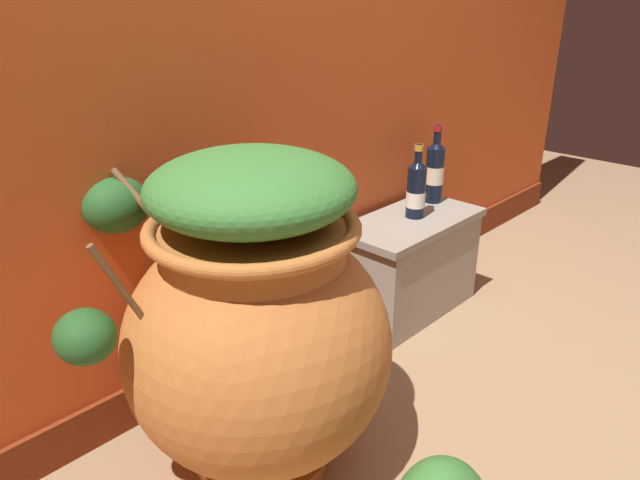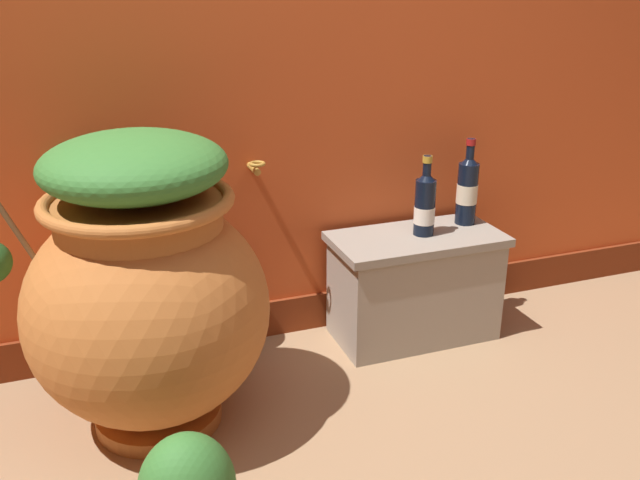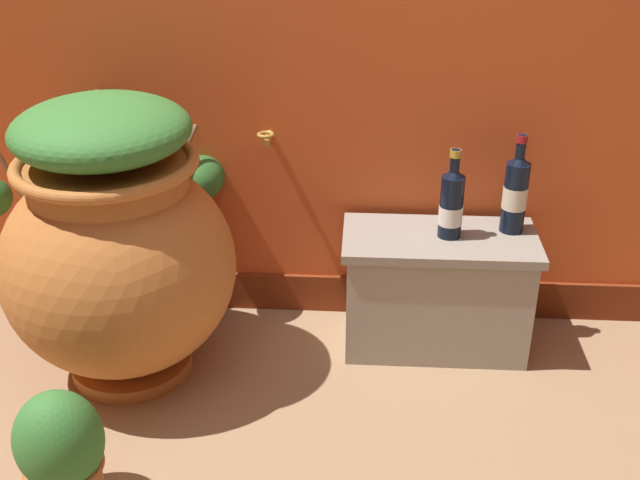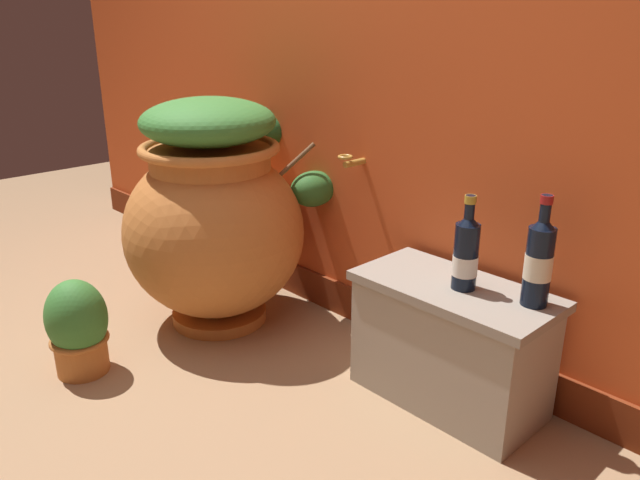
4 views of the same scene
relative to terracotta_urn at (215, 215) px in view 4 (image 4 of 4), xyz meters
The scene contains 6 objects.
ground_plane 0.94m from the terracotta_urn, 58.27° to the right, with size 7.00×7.00×0.00m, color #9E7A56.
terracotta_urn is the anchor object (origin of this frame).
stone_ledge 1.04m from the terracotta_urn, 11.63° to the left, with size 0.63×0.32×0.41m.
wine_bottle_left 1.04m from the terracotta_urn, 11.54° to the left, with size 0.08×0.08×0.29m.
wine_bottle_middle 1.26m from the terracotta_urn, 11.99° to the left, with size 0.08×0.08×0.33m.
potted_shrub 0.66m from the terracotta_urn, 89.97° to the right, with size 0.22×0.21×0.35m.
Camera 4 is at (1.55, -0.60, 1.21)m, focal length 34.97 mm.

